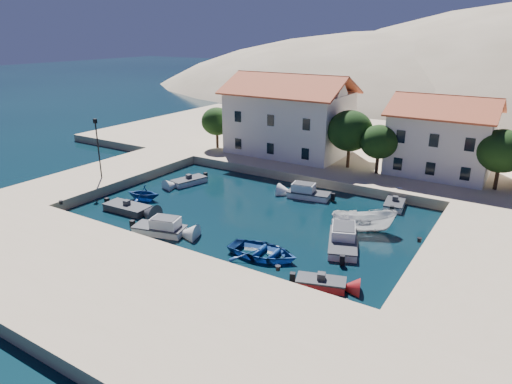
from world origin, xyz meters
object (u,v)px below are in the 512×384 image
lamppost (98,143)px  cabin_cruiser_south (159,228)px  rowboat_south (263,256)px  building_left (289,113)px  building_mid (442,134)px  cabin_cruiser_east (343,241)px  boat_east (363,231)px

lamppost → cabin_cruiser_south: bearing=-22.2°
lamppost → rowboat_south: size_ratio=1.17×
building_left → lamppost: building_left is taller
lamppost → cabin_cruiser_south: 15.10m
building_mid → building_left: bearing=-176.8°
lamppost → building_left: bearing=60.1°
building_left → rowboat_south: bearing=-65.4°
building_left → building_mid: 18.04m
building_mid → cabin_cruiser_east: bearing=-96.8°
boat_east → building_mid: bearing=-35.8°
cabin_cruiser_south → cabin_cruiser_east: same height
building_left → boat_east: 23.47m
building_left → building_mid: size_ratio=1.40×
lamppost → cabin_cruiser_south: lamppost is taller
cabin_cruiser_south → rowboat_south: bearing=-8.8°
lamppost → cabin_cruiser_east: size_ratio=1.11×
cabin_cruiser_south → rowboat_south: 9.34m
cabin_cruiser_south → cabin_cruiser_east: bearing=7.6°
cabin_cruiser_south → rowboat_south: size_ratio=0.86×
cabin_cruiser_south → cabin_cruiser_east: 14.74m
building_left → rowboat_south: 27.54m
rowboat_south → building_left: bearing=20.2°
building_left → cabin_cruiser_south: 26.12m
building_mid → rowboat_south: building_mid is taller
building_mid → boat_east: size_ratio=1.99×
lamppost → boat_east: (27.36, 3.75, -4.75)m
building_mid → cabin_cruiser_south: building_mid is taller
lamppost → boat_east: 28.02m
building_mid → boat_east: 18.15m
cabin_cruiser_south → boat_east: 16.73m
building_mid → rowboat_south: (-6.82, -25.46, -5.22)m
lamppost → rowboat_south: bearing=-11.1°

